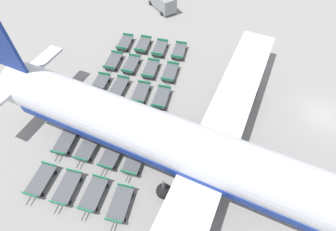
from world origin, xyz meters
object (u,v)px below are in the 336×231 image
object	(u,v)px
airplane	(222,162)
baggage_dolly_row_mid_b_col_d	(128,120)
baggage_dolly_row_mid_b_col_b	(151,69)
baggage_dolly_row_far_col_e	(135,160)
baggage_dolly_row_mid_a_col_b	(131,65)
baggage_dolly_row_mid_b_col_f	(94,194)
baggage_dolly_row_mid_a_col_e	(88,147)
baggage_dolly_row_mid_b_col_a	(160,49)
baggage_dolly_row_near_col_f	(41,180)
baggage_dolly_row_far_col_d	(149,126)
baggage_dolly_row_near_col_d	(83,111)
baggage_dolly_row_mid_a_col_c	(119,87)
baggage_dolly_row_near_col_c	(100,84)
baggage_dolly_row_mid_a_col_d	(104,115)
baggage_dolly_row_mid_a_col_a	(143,45)
baggage_dolly_row_mid_a_col_f	(67,188)
baggage_dolly_row_far_col_c	(161,98)
baggage_dolly_row_far_col_a	(179,51)
service_van	(162,0)
baggage_dolly_row_mid_b_col_e	(112,154)
baggage_dolly_row_far_col_b	(170,73)
baggage_dolly_row_near_col_b	(113,61)
baggage_dolly_row_near_col_e	(66,141)
baggage_dolly_row_far_col_f	(120,204)
baggage_dolly_row_mid_b_col_c	(141,93)

from	to	relation	value
airplane	baggage_dolly_row_mid_b_col_d	bearing A→B (deg)	-109.28
baggage_dolly_row_mid_b_col_b	baggage_dolly_row_far_col_e	bearing A→B (deg)	13.40
airplane	baggage_dolly_row_far_col_e	distance (m)	7.95
baggage_dolly_row_mid_a_col_b	baggage_dolly_row_mid_b_col_f	size ratio (longest dim) A/B	1.00
baggage_dolly_row_mid_a_col_e	baggage_dolly_row_mid_b_col_a	distance (m)	15.92
baggage_dolly_row_near_col_f	baggage_dolly_row_far_col_d	world-z (taller)	same
baggage_dolly_row_mid_b_col_b	baggage_dolly_row_near_col_d	bearing A→B (deg)	-28.80
baggage_dolly_row_mid_a_col_c	baggage_dolly_row_mid_a_col_e	world-z (taller)	same
baggage_dolly_row_near_col_c	baggage_dolly_row_mid_a_col_d	bearing A→B (deg)	31.95
baggage_dolly_row_near_col_c	baggage_dolly_row_mid_a_col_a	distance (m)	8.38
baggage_dolly_row_mid_b_col_f	airplane	bearing A→B (deg)	115.67
baggage_dolly_row_mid_a_col_f	baggage_dolly_row_far_col_c	bearing A→B (deg)	160.49
baggage_dolly_row_far_col_c	baggage_dolly_row_far_col_e	xyz separation A→B (m)	(7.83, 0.13, 0.00)
airplane	baggage_dolly_row_far_col_a	size ratio (longest dim) A/B	12.66
service_van	baggage_dolly_row_near_col_d	distance (m)	22.20
baggage_dolly_row_mid_a_col_b	baggage_dolly_row_mid_b_col_d	distance (m)	8.35
baggage_dolly_row_near_col_c	baggage_dolly_row_mid_a_col_c	bearing A→B (deg)	94.84
baggage_dolly_row_mid_b_col_e	baggage_dolly_row_far_col_b	size ratio (longest dim) A/B	0.99
baggage_dolly_row_near_col_b	baggage_dolly_row_near_col_e	size ratio (longest dim) A/B	1.00
baggage_dolly_row_far_col_c	baggage_dolly_row_far_col_e	world-z (taller)	same
service_van	baggage_dolly_row_far_col_d	size ratio (longest dim) A/B	1.45
baggage_dolly_row_mid_a_col_b	baggage_dolly_row_far_col_a	distance (m)	6.37
baggage_dolly_row_mid_a_col_e	baggage_dolly_row_far_col_f	size ratio (longest dim) A/B	0.99
baggage_dolly_row_mid_a_col_a	baggage_dolly_row_mid_a_col_f	world-z (taller)	same
baggage_dolly_row_near_col_b	baggage_dolly_row_mid_a_col_f	world-z (taller)	same
service_van	baggage_dolly_row_mid_a_col_f	xyz separation A→B (m)	(29.92, 1.79, -0.78)
baggage_dolly_row_mid_a_col_c	baggage_dolly_row_far_col_f	distance (m)	13.12
baggage_dolly_row_near_col_f	baggage_dolly_row_mid_a_col_c	xyz separation A→B (m)	(-12.11, 1.74, 0.00)
baggage_dolly_row_mid_a_col_a	baggage_dolly_row_far_col_c	distance (m)	9.50
baggage_dolly_row_near_col_d	baggage_dolly_row_mid_b_col_c	size ratio (longest dim) A/B	0.99
baggage_dolly_row_mid_b_col_a	baggage_dolly_row_far_col_c	size ratio (longest dim) A/B	1.00
airplane	baggage_dolly_row_near_col_b	world-z (taller)	airplane
airplane	baggage_dolly_row_mid_b_col_f	xyz separation A→B (m)	(4.52, -9.40, -2.87)
baggage_dolly_row_mid_a_col_c	baggage_dolly_row_mid_a_col_f	distance (m)	12.04
baggage_dolly_row_mid_b_col_c	baggage_dolly_row_near_col_c	bearing A→B (deg)	-88.43
baggage_dolly_row_mid_a_col_f	baggage_dolly_row_mid_b_col_a	world-z (taller)	same
baggage_dolly_row_mid_a_col_d	baggage_dolly_row_far_col_b	bearing A→B (deg)	150.77
baggage_dolly_row_mid_b_col_a	baggage_dolly_row_mid_b_col_b	world-z (taller)	same
baggage_dolly_row_near_col_e	baggage_dolly_row_mid_a_col_c	bearing A→B (deg)	167.03
baggage_dolly_row_mid_b_col_c	baggage_dolly_row_mid_a_col_a	bearing A→B (deg)	-160.49
baggage_dolly_row_near_col_c	baggage_dolly_row_mid_a_col_f	bearing A→B (deg)	14.22
baggage_dolly_row_mid_a_col_e	service_van	bearing A→B (deg)	-176.60
baggage_dolly_row_mid_a_col_c	baggage_dolly_row_mid_b_col_c	xyz separation A→B (m)	(0.06, 2.63, 0.00)
baggage_dolly_row_far_col_a	baggage_dolly_row_near_col_e	bearing A→B (deg)	-21.79
baggage_dolly_row_mid_a_col_d	baggage_dolly_row_far_col_b	world-z (taller)	same
baggage_dolly_row_near_col_c	baggage_dolly_row_near_col_f	size ratio (longest dim) A/B	1.00
baggage_dolly_row_mid_a_col_c	baggage_dolly_row_mid_b_col_f	bearing A→B (deg)	14.80
baggage_dolly_row_mid_b_col_c	baggage_dolly_row_near_col_f	bearing A→B (deg)	-19.96
baggage_dolly_row_mid_a_col_d	baggage_dolly_row_mid_b_col_e	world-z (taller)	same
baggage_dolly_row_mid_b_col_b	baggage_dolly_row_mid_b_col_d	xyz separation A→B (m)	(7.77, 0.44, 0.00)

